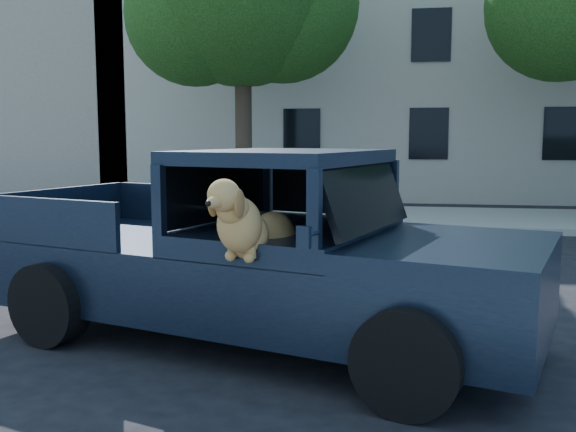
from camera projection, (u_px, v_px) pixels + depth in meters
The scene contains 6 objects.
ground at pixel (394, 325), 7.22m from camera, with size 120.00×120.00×0.00m, color black.
far_sidewalk at pixel (395, 218), 16.21m from camera, with size 60.00×4.00×0.15m, color gray.
lane_stripes at pixel (521, 269), 10.22m from camera, with size 21.60×0.14×0.01m, color silver, non-canonical shape.
building_main at pixel (485, 67), 22.33m from camera, with size 26.00×6.00×9.00m, color #BBAF9A.
building_left at pixel (13, 88), 25.32m from camera, with size 12.00×6.00×8.00m, color tan.
pickup_truck at pixel (252, 278), 6.61m from camera, with size 5.92×3.70×1.98m.
Camera 1 is at (-0.03, -7.11, 2.12)m, focal length 40.00 mm.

